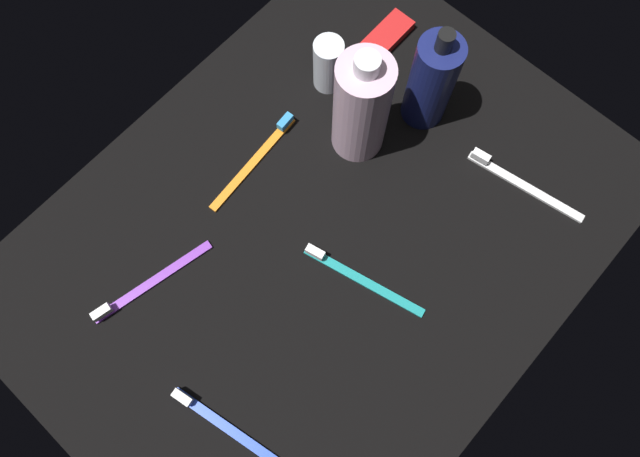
% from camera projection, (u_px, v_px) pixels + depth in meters
% --- Properties ---
extents(ground_plane, '(0.84, 0.64, 0.01)m').
position_uv_depth(ground_plane, '(320.00, 236.00, 0.81)').
color(ground_plane, black).
extents(lotion_bottle, '(0.06, 0.06, 0.18)m').
position_uv_depth(lotion_bottle, '(431.00, 82.00, 0.79)').
color(lotion_bottle, navy).
rests_on(lotion_bottle, ground_plane).
extents(bodywash_bottle, '(0.07, 0.07, 0.20)m').
position_uv_depth(bodywash_bottle, '(361.00, 107.00, 0.77)').
color(bodywash_bottle, silver).
rests_on(bodywash_bottle, ground_plane).
extents(deodorant_stick, '(0.04, 0.04, 0.09)m').
position_uv_depth(deodorant_stick, '(328.00, 64.00, 0.84)').
color(deodorant_stick, silver).
rests_on(deodorant_stick, ground_plane).
extents(toothbrush_white, '(0.04, 0.18, 0.02)m').
position_uv_depth(toothbrush_white, '(519.00, 181.00, 0.83)').
color(toothbrush_white, white).
rests_on(toothbrush_white, ground_plane).
extents(toothbrush_teal, '(0.05, 0.18, 0.02)m').
position_uv_depth(toothbrush_teal, '(356.00, 276.00, 0.78)').
color(toothbrush_teal, teal).
rests_on(toothbrush_teal, ground_plane).
extents(toothbrush_purple, '(0.18, 0.05, 0.02)m').
position_uv_depth(toothbrush_purple, '(146.00, 286.00, 0.78)').
color(toothbrush_purple, purple).
rests_on(toothbrush_purple, ground_plane).
extents(toothbrush_blue, '(0.04, 0.18, 0.02)m').
position_uv_depth(toothbrush_blue, '(225.00, 426.00, 0.73)').
color(toothbrush_blue, blue).
rests_on(toothbrush_blue, ground_plane).
extents(toothbrush_orange, '(0.18, 0.03, 0.02)m').
position_uv_depth(toothbrush_orange, '(258.00, 156.00, 0.84)').
color(toothbrush_orange, orange).
rests_on(toothbrush_orange, ground_plane).
extents(snack_bar_red, '(0.10, 0.04, 0.01)m').
position_uv_depth(snack_bar_red, '(384.00, 39.00, 0.90)').
color(snack_bar_red, red).
rests_on(snack_bar_red, ground_plane).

